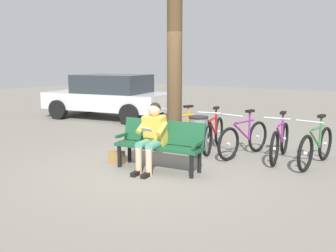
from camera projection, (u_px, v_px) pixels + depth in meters
ground_plane at (156, 167)px, 6.71m from camera, size 40.00×40.00×0.00m
bench at (160, 141)px, 6.56m from camera, size 1.65×0.70×0.87m
person_reading at (152, 134)px, 6.42m from camera, size 0.53×0.80×1.20m
handbag at (116, 157)px, 6.96m from camera, size 0.33×0.21×0.24m
tree_trunk at (175, 56)px, 7.54m from camera, size 0.31×0.31×4.03m
litter_bin at (198, 136)px, 7.43m from camera, size 0.40×0.40×0.82m
bicycle_green at (316, 147)px, 6.77m from camera, size 0.48×1.68×0.94m
bicycle_orange at (280, 142)px, 7.18m from camera, size 0.48×1.67×0.94m
bicycle_blue at (244, 139)px, 7.47m from camera, size 0.51×1.66×0.94m
bicycle_red at (214, 134)px, 7.92m from camera, size 0.58×1.64×0.94m
bicycle_silver at (181, 131)px, 8.27m from camera, size 0.76×1.56×0.94m
parked_car at (109, 95)px, 12.40m from camera, size 4.47×2.64×1.47m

